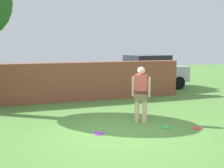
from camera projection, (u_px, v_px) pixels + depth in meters
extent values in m
plane|color=#568C3D|center=(118.00, 133.00, 7.16)|extent=(40.00, 40.00, 0.00)
cube|color=brown|center=(40.00, 83.00, 10.74)|extent=(11.75, 0.50, 1.54)
cylinder|color=beige|center=(137.00, 108.00, 8.08)|extent=(0.14, 0.14, 0.85)
cylinder|color=beige|center=(145.00, 108.00, 8.02)|extent=(0.14, 0.14, 0.85)
cube|color=olive|center=(141.00, 95.00, 8.00)|extent=(0.42, 0.39, 0.28)
cube|color=#CC4C4C|center=(141.00, 84.00, 7.95)|extent=(0.42, 0.39, 0.55)
sphere|color=beige|center=(141.00, 71.00, 7.90)|extent=(0.22, 0.22, 0.22)
cylinder|color=beige|center=(133.00, 86.00, 8.02)|extent=(0.09, 0.09, 0.58)
cylinder|color=beige|center=(149.00, 87.00, 7.90)|extent=(0.09, 0.09, 0.58)
cube|color=#B7B7BC|center=(147.00, 75.00, 14.18)|extent=(4.40, 2.30, 0.80)
cube|color=#1E2328|center=(147.00, 61.00, 14.08)|extent=(2.20, 1.78, 0.60)
cylinder|color=black|center=(133.00, 87.00, 12.86)|extent=(0.67, 0.31, 0.64)
cylinder|color=black|center=(115.00, 82.00, 14.34)|extent=(0.67, 0.31, 0.64)
cylinder|color=black|center=(179.00, 83.00, 14.12)|extent=(0.67, 0.31, 0.64)
cylinder|color=black|center=(158.00, 79.00, 15.61)|extent=(0.67, 0.31, 0.64)
cylinder|color=green|center=(166.00, 127.00, 7.58)|extent=(0.27, 0.27, 0.02)
cylinder|color=red|center=(197.00, 128.00, 7.52)|extent=(0.27, 0.27, 0.02)
cylinder|color=purple|center=(99.00, 133.00, 7.07)|extent=(0.27, 0.27, 0.02)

